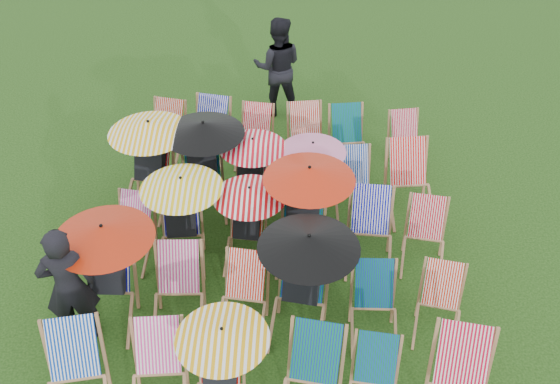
{
  "coord_description": "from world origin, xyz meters",
  "views": [
    {
      "loc": [
        0.29,
        -6.1,
        6.15
      ],
      "look_at": [
        0.06,
        0.42,
        0.9
      ],
      "focal_mm": 40.0,
      "sensor_mm": 36.0,
      "label": 1
    }
  ],
  "objects_px": {
    "deckchair_29": "(407,142)",
    "person_left": "(68,286)",
    "person_rear": "(278,67)",
    "deckchair_0": "(74,380)"
  },
  "relations": [
    {
      "from": "deckchair_29",
      "to": "person_left",
      "type": "relative_size",
      "value": 0.49
    },
    {
      "from": "person_left",
      "to": "person_rear",
      "type": "bearing_deg",
      "value": -128.11
    },
    {
      "from": "deckchair_29",
      "to": "person_rear",
      "type": "xyz_separation_m",
      "value": [
        -2.17,
        1.57,
        0.51
      ]
    },
    {
      "from": "deckchair_29",
      "to": "person_rear",
      "type": "distance_m",
      "value": 2.73
    },
    {
      "from": "deckchair_0",
      "to": "deckchair_29",
      "type": "bearing_deg",
      "value": 37.3
    },
    {
      "from": "deckchair_0",
      "to": "person_left",
      "type": "xyz_separation_m",
      "value": [
        -0.29,
        1.0,
        0.35
      ]
    },
    {
      "from": "deckchair_0",
      "to": "person_rear",
      "type": "height_order",
      "value": "person_rear"
    },
    {
      "from": "deckchair_0",
      "to": "deckchair_29",
      "type": "relative_size",
      "value": 1.24
    },
    {
      "from": "deckchair_0",
      "to": "deckchair_29",
      "type": "xyz_separation_m",
      "value": [
        4.08,
        4.73,
        -0.09
      ]
    },
    {
      "from": "deckchair_0",
      "to": "deckchair_29",
      "type": "height_order",
      "value": "deckchair_0"
    }
  ]
}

